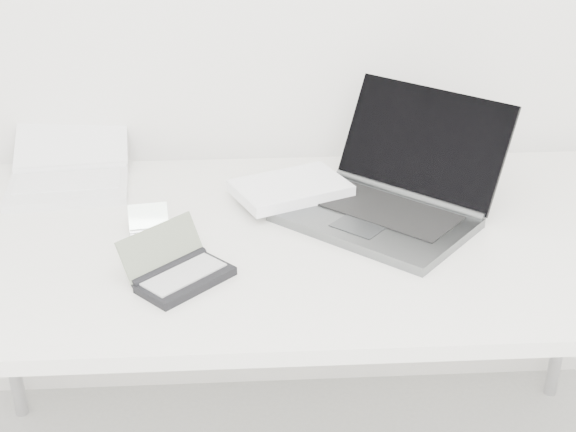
{
  "coord_description": "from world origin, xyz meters",
  "views": [
    {
      "loc": [
        -0.11,
        0.11,
        1.5
      ],
      "look_at": [
        -0.03,
        1.51,
        0.79
      ],
      "focal_mm": 50.0,
      "sensor_mm": 36.0,
      "label": 1
    }
  ],
  "objects": [
    {
      "name": "palmtop_charcoal",
      "position": [
        -0.24,
        1.38,
        0.75
      ],
      "size": [
        0.22,
        0.21,
        0.09
      ],
      "rotation": [
        0.0,
        0.0,
        0.76
      ],
      "color": "black",
      "rests_on": "desk"
    },
    {
      "name": "netbook_open_white",
      "position": [
        -0.52,
        1.83,
        0.75
      ],
      "size": [
        0.3,
        0.36,
        0.09
      ],
      "rotation": [
        0.0,
        0.0,
        0.1
      ],
      "color": "white",
      "rests_on": "desk"
    },
    {
      "name": "pda_silver",
      "position": [
        -0.31,
        1.54,
        0.74
      ],
      "size": [
        0.09,
        0.1,
        0.06
      ],
      "rotation": [
        0.0,
        0.0,
        0.14
      ],
      "color": "silver",
      "rests_on": "desk"
    },
    {
      "name": "laptop_large",
      "position": [
        0.14,
        1.64,
        0.77
      ],
      "size": [
        0.61,
        0.52,
        0.23
      ],
      "rotation": [
        0.0,
        0.0,
        -0.73
      ],
      "color": "#585B5D",
      "rests_on": "desk"
    },
    {
      "name": "desk",
      "position": [
        0.0,
        1.55,
        0.68
      ],
      "size": [
        1.6,
        0.8,
        0.73
      ],
      "color": "white",
      "rests_on": "ground"
    }
  ]
}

